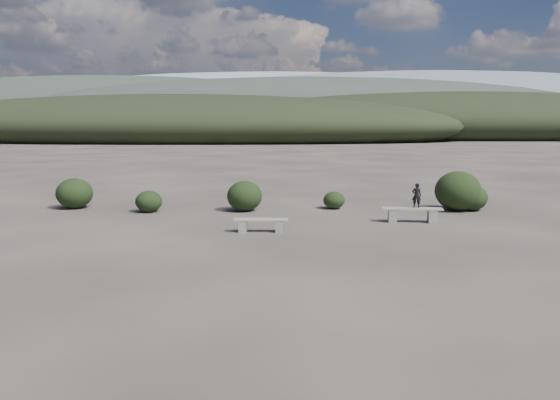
{
  "coord_description": "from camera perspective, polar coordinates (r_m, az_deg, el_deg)",
  "views": [
    {
      "loc": [
        0.04,
        -12.56,
        3.37
      ],
      "look_at": [
        -0.62,
        3.5,
        1.1
      ],
      "focal_mm": 35.0,
      "sensor_mm": 36.0,
      "label": 1
    }
  ],
  "objects": [
    {
      "name": "shrub_f",
      "position": [
        23.17,
        -20.68,
        0.66
      ],
      "size": [
        1.42,
        1.42,
        1.2
      ],
      "primitive_type": "ellipsoid",
      "color": "black",
      "rests_on": "ground"
    },
    {
      "name": "shrub_b",
      "position": [
        21.05,
        -3.72,
        0.42
      ],
      "size": [
        1.36,
        1.36,
        1.17
      ],
      "primitive_type": "ellipsoid",
      "color": "black",
      "rests_on": "ground"
    },
    {
      "name": "mountain_ridges",
      "position": [
        351.78,
        1.13,
        9.26
      ],
      "size": [
        500.0,
        400.0,
        56.0
      ],
      "color": "black",
      "rests_on": "ground"
    },
    {
      "name": "shrub_c",
      "position": [
        21.69,
        5.66,
        -0.02
      ],
      "size": [
        0.86,
        0.86,
        0.69
      ],
      "primitive_type": "ellipsoid",
      "color": "black",
      "rests_on": "ground"
    },
    {
      "name": "bench_left",
      "position": [
        16.98,
        -2.01,
        -2.52
      ],
      "size": [
        1.72,
        0.41,
        0.43
      ],
      "rotation": [
        0.0,
        0.0,
        0.03
      ],
      "color": "gray",
      "rests_on": "ground"
    },
    {
      "name": "bench_right",
      "position": [
        19.16,
        13.66,
        -1.39
      ],
      "size": [
        2.03,
        0.52,
        0.5
      ],
      "rotation": [
        0.0,
        0.0,
        -0.05
      ],
      "color": "gray",
      "rests_on": "ground"
    },
    {
      "name": "seated_person",
      "position": [
        19.09,
        14.08,
        0.45
      ],
      "size": [
        0.34,
        0.26,
        0.85
      ],
      "primitive_type": "imported",
      "rotation": [
        0.0,
        0.0,
        2.96
      ],
      "color": "black",
      "rests_on": "bench_right"
    },
    {
      "name": "shrub_a",
      "position": [
        21.36,
        -13.55,
        -0.15
      ],
      "size": [
        1.01,
        1.01,
        0.82
      ],
      "primitive_type": "ellipsoid",
      "color": "black",
      "rests_on": "ground"
    },
    {
      "name": "ground",
      "position": [
        13.0,
        2.1,
        -6.99
      ],
      "size": [
        1200.0,
        1200.0,
        0.0
      ],
      "primitive_type": "plane",
      "color": "#312B26",
      "rests_on": "ground"
    },
    {
      "name": "shrub_d",
      "position": [
        22.19,
        18.1,
        0.91
      ],
      "size": [
        1.75,
        1.75,
        1.54
      ],
      "primitive_type": "ellipsoid",
      "color": "black",
      "rests_on": "ground"
    },
    {
      "name": "shrub_e",
      "position": [
        22.4,
        19.37,
        0.24
      ],
      "size": [
        1.21,
        1.21,
        1.01
      ],
      "primitive_type": "ellipsoid",
      "color": "black",
      "rests_on": "ground"
    }
  ]
}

